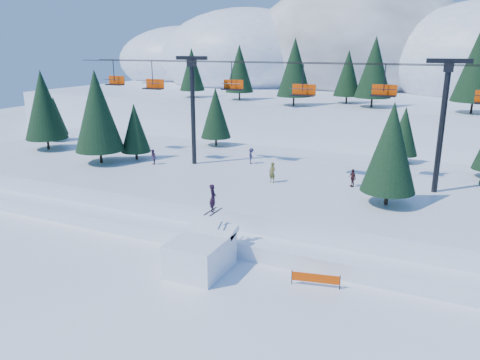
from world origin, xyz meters
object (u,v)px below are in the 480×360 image
at_px(jump_kicker, 201,252).
at_px(banner_near, 316,278).
at_px(chairlift, 292,98).
at_px(banner_far, 346,267).

height_order(jump_kicker, banner_near, jump_kicker).
bearing_deg(chairlift, banner_near, -65.30).
xyz_separation_m(jump_kicker, banner_far, (8.44, 3.21, -0.67)).
height_order(chairlift, banner_near, chairlift).
distance_m(jump_kicker, chairlift, 17.40).
relative_size(jump_kicker, banner_near, 1.88).
bearing_deg(jump_kicker, banner_near, 7.67).
distance_m(jump_kicker, banner_near, 7.23).
bearing_deg(banner_far, jump_kicker, -159.20).
height_order(banner_near, banner_far, same).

